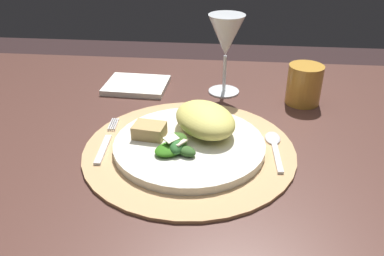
% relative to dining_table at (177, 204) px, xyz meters
% --- Properties ---
extents(dining_table, '(1.35, 0.93, 0.75)m').
position_rel_dining_table_xyz_m(dining_table, '(0.00, 0.00, 0.00)').
color(dining_table, '#4E2E27').
rests_on(dining_table, ground).
extents(placemat, '(0.38, 0.38, 0.01)m').
position_rel_dining_table_xyz_m(placemat, '(0.03, -0.02, 0.15)').
color(placemat, tan).
rests_on(placemat, dining_table).
extents(dinner_plate, '(0.27, 0.27, 0.01)m').
position_rel_dining_table_xyz_m(dinner_plate, '(0.03, -0.02, 0.16)').
color(dinner_plate, white).
rests_on(dinner_plate, placemat).
extents(pasta_serving, '(0.16, 0.17, 0.05)m').
position_rel_dining_table_xyz_m(pasta_serving, '(0.05, 0.02, 0.19)').
color(pasta_serving, '#DCD266').
rests_on(pasta_serving, dinner_plate).
extents(salad_greens, '(0.08, 0.08, 0.02)m').
position_rel_dining_table_xyz_m(salad_greens, '(0.01, -0.05, 0.17)').
color(salad_greens, '#305822').
rests_on(salad_greens, dinner_plate).
extents(bread_piece, '(0.06, 0.05, 0.02)m').
position_rel_dining_table_xyz_m(bread_piece, '(-0.05, -0.01, 0.18)').
color(bread_piece, tan).
rests_on(bread_piece, dinner_plate).
extents(fork, '(0.02, 0.16, 0.00)m').
position_rel_dining_table_xyz_m(fork, '(-0.13, -0.02, 0.15)').
color(fork, silver).
rests_on(fork, placemat).
extents(spoon, '(0.03, 0.14, 0.01)m').
position_rel_dining_table_xyz_m(spoon, '(0.18, 0.01, 0.15)').
color(spoon, silver).
rests_on(spoon, placemat).
extents(napkin, '(0.15, 0.13, 0.01)m').
position_rel_dining_table_xyz_m(napkin, '(-0.13, 0.25, 0.15)').
color(napkin, white).
rests_on(napkin, dining_table).
extents(wine_glass, '(0.08, 0.08, 0.18)m').
position_rel_dining_table_xyz_m(wine_glass, '(0.08, 0.24, 0.28)').
color(wine_glass, silver).
rests_on(wine_glass, dining_table).
extents(amber_tumbler, '(0.08, 0.08, 0.09)m').
position_rel_dining_table_xyz_m(amber_tumbler, '(0.26, 0.20, 0.19)').
color(amber_tumbler, gold).
rests_on(amber_tumbler, dining_table).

